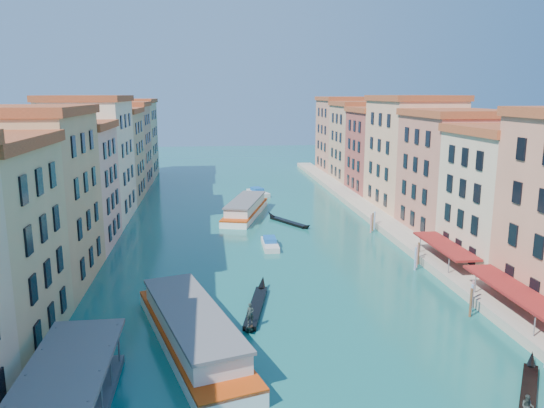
{
  "coord_description": "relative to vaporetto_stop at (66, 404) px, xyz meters",
  "views": [
    {
      "loc": [
        -6.35,
        -20.5,
        21.23
      ],
      "look_at": [
        1.63,
        45.71,
        7.34
      ],
      "focal_mm": 35.0,
      "sensor_mm": 36.0,
      "label": 1
    }
  ],
  "objects": [
    {
      "name": "restaurant_awnings",
      "position": [
        38.19,
        11.0,
        1.55
      ],
      "size": [
        3.2,
        44.55,
        3.12
      ],
      "color": "maroon",
      "rests_on": "ground"
    },
    {
      "name": "left_bank_palazzos",
      "position": [
        -10.0,
        52.68,
        8.27
      ],
      "size": [
        12.8,
        128.4,
        21.0
      ],
      "color": "#C7B38C",
      "rests_on": "ground"
    },
    {
      "name": "right_bank_palazzos",
      "position": [
        46.0,
        53.0,
        8.31
      ],
      "size": [
        12.8,
        128.4,
        21.0
      ],
      "color": "#A9513F",
      "rests_on": "ground"
    },
    {
      "name": "gondola_far",
      "position": [
        22.54,
        52.68,
        -1.1
      ],
      "size": [
        6.63,
        10.58,
        1.66
      ],
      "rotation": [
        0.0,
        0.0,
        0.52
      ],
      "color": "black",
      "rests_on": "ground"
    },
    {
      "name": "vaporetto_near",
      "position": [
        7.87,
        10.09,
        0.04
      ],
      "size": [
        11.1,
        22.65,
        3.29
      ],
      "rotation": [
        0.0,
        0.0,
        0.29
      ],
      "color": "white",
      "rests_on": "ground"
    },
    {
      "name": "mooring_poles_left",
      "position": [
        -2.5,
        0.0,
        -0.14
      ],
      "size": [
        0.24,
        8.24,
        3.2
      ],
      "color": "brown",
      "rests_on": "ground"
    },
    {
      "name": "motorboat_far",
      "position": [
        19.96,
        78.45,
        -0.84
      ],
      "size": [
        4.59,
        7.74,
        1.53
      ],
      "rotation": [
        0.0,
        0.0,
        0.33
      ],
      "color": "silver",
      "rests_on": "ground"
    },
    {
      "name": "motorboat_mid",
      "position": [
        17.98,
        39.1,
        -0.92
      ],
      "size": [
        2.09,
        6.46,
        1.33
      ],
      "rotation": [
        0.0,
        0.0,
        -0.01
      ],
      "color": "silver",
      "rests_on": "ground"
    },
    {
      "name": "vaporetto_stop",
      "position": [
        0.0,
        0.0,
        0.0
      ],
      "size": [
        5.4,
        16.4,
        3.65
      ],
      "color": "slate",
      "rests_on": "ground"
    },
    {
      "name": "mooring_poles_right",
      "position": [
        35.1,
        16.8,
        -0.14
      ],
      "size": [
        1.44,
        54.24,
        3.2
      ],
      "color": "brown",
      "rests_on": "ground"
    },
    {
      "name": "gondola_fore",
      "position": [
        14.03,
        17.24,
        -0.99
      ],
      "size": [
        3.83,
        13.29,
        2.67
      ],
      "rotation": [
        0.0,
        0.0,
        -0.21
      ],
      "color": "black",
      "rests_on": "ground"
    },
    {
      "name": "quay",
      "position": [
        38.0,
        53.0,
        -0.94
      ],
      "size": [
        4.0,
        140.0,
        1.0
      ],
      "primitive_type": "cube",
      "color": "#A99C89",
      "rests_on": "ground"
    },
    {
      "name": "gondola_right",
      "position": [
        31.87,
        -0.8,
        -1.01
      ],
      "size": [
        7.05,
        9.68,
        2.23
      ],
      "rotation": [
        0.0,
        0.0,
        -0.6
      ],
      "color": "black",
      "rests_on": "ground"
    },
    {
      "name": "vaporetto_far",
      "position": [
        15.97,
        59.33,
        -0.1
      ],
      "size": [
        9.81,
        20.42,
        2.97
      ],
      "rotation": [
        0.0,
        0.0,
        -0.28
      ],
      "color": "white",
      "rests_on": "ground"
    }
  ]
}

